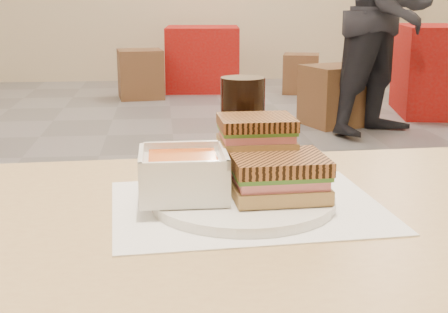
{
  "coord_description": "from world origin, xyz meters",
  "views": [
    {
      "loc": [
        -0.07,
        -2.84,
        1.04
      ],
      "look_at": [
        0.01,
        -2.0,
        0.82
      ],
      "focal_mm": 50.31,
      "sensor_mm": 36.0,
      "label": 1
    }
  ],
  "objects": [
    {
      "name": "panini_lower",
      "position": [
        0.08,
        -2.02,
        0.8
      ],
      "size": [
        0.13,
        0.11,
        0.06
      ],
      "color": "#AB8B4D",
      "rests_on": "plate"
    },
    {
      "name": "main_table",
      "position": [
        0.12,
        -2.07,
        0.64
      ],
      "size": [
        1.23,
        0.76,
        0.75
      ],
      "color": "tan",
      "rests_on": "ground"
    },
    {
      "name": "bg_chair_2l",
      "position": [
        -0.29,
        3.65,
        0.25
      ],
      "size": [
        0.49,
        0.49,
        0.49
      ],
      "color": "brown",
      "rests_on": "ground"
    },
    {
      "name": "tray_liner",
      "position": [
        0.04,
        -2.02,
        0.75
      ],
      "size": [
        0.39,
        0.32,
        0.0
      ],
      "color": "white",
      "rests_on": "main_table"
    },
    {
      "name": "cola_glass",
      "position": [
        0.06,
        -1.83,
        0.83
      ],
      "size": [
        0.07,
        0.07,
        0.16
      ],
      "color": "black",
      "rests_on": "main_table"
    },
    {
      "name": "panini_upper",
      "position": [
        0.06,
        -1.95,
        0.84
      ],
      "size": [
        0.11,
        0.09,
        0.05
      ],
      "color": "#AB8B4D",
      "rests_on": "panini_lower"
    },
    {
      "name": "soup_bowl",
      "position": [
        -0.05,
        -2.01,
        0.8
      ],
      "size": [
        0.12,
        0.12,
        0.06
      ],
      "color": "white",
      "rests_on": "plate"
    },
    {
      "name": "bg_chair_1r",
      "position": [
        2.31,
        2.54,
        0.22
      ],
      "size": [
        0.46,
        0.46,
        0.44
      ],
      "color": "brown",
      "rests_on": "ground"
    },
    {
      "name": "bg_chair_1l",
      "position": [
        1.31,
        2.09,
        0.24
      ],
      "size": [
        0.55,
        0.55,
        0.48
      ],
      "color": "brown",
      "rests_on": "ground"
    },
    {
      "name": "bg_chair_2r",
      "position": [
        1.42,
        3.82,
        0.21
      ],
      "size": [
        0.45,
        0.45,
        0.42
      ],
      "color": "brown",
      "rests_on": "ground"
    },
    {
      "name": "plate",
      "position": [
        0.04,
        -2.01,
        0.76
      ],
      "size": [
        0.26,
        0.26,
        0.01
      ],
      "color": "white",
      "rests_on": "tray_liner"
    },
    {
      "name": "bg_table_2",
      "position": [
        0.38,
        4.17,
        0.35
      ],
      "size": [
        0.85,
        0.85,
        0.69
      ],
      "color": "#9E0805",
      "rests_on": "ground"
    },
    {
      "name": "patron_b",
      "position": [
        1.62,
        1.73,
        0.92
      ],
      "size": [
        1.13,
        1.07,
        1.84
      ],
      "color": "black",
      "rests_on": "ground"
    }
  ]
}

